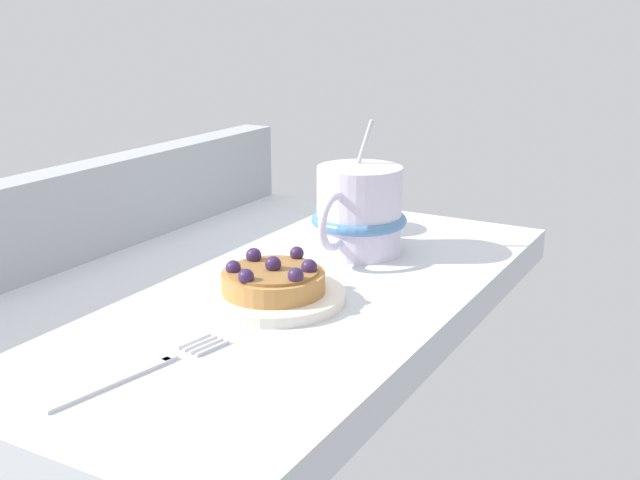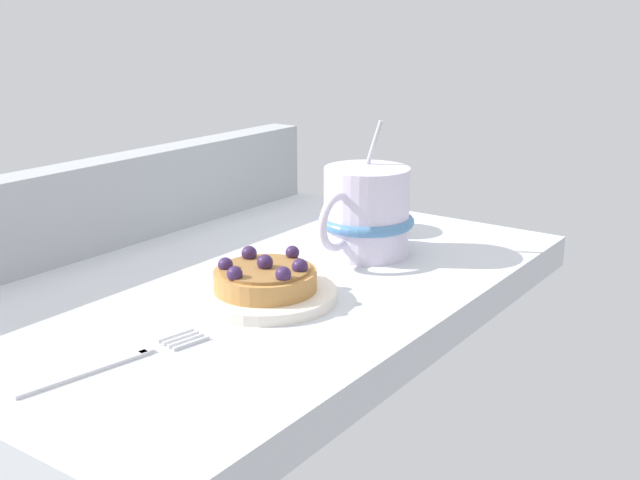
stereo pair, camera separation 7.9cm
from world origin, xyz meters
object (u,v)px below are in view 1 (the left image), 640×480
object	(u,v)px
coffee_mug	(358,212)
dessert_fork	(143,368)
raspberry_tart	(273,279)
dessert_plate	(274,297)
sugar_bowl	(359,212)

from	to	relation	value
coffee_mug	dessert_fork	distance (cm)	34.95
raspberry_tart	dessert_plate	bearing A→B (deg)	11.29
dessert_plate	dessert_fork	xyz separation A→B (cm)	(-17.18, 0.59, -0.18)
dessert_plate	sugar_bowl	world-z (taller)	sugar_bowl
raspberry_tart	coffee_mug	bearing A→B (deg)	0.29
raspberry_tart	coffee_mug	size ratio (longest dim) A/B	0.66
dessert_plate	dessert_fork	distance (cm)	17.19
dessert_plate	coffee_mug	xyz separation A→B (cm)	(17.48, 0.09, 4.24)
dessert_plate	coffee_mug	bearing A→B (deg)	0.28
dessert_fork	sugar_bowl	xyz separation A→B (cm)	(43.32, 3.72, 1.82)
dessert_plate	dessert_fork	world-z (taller)	dessert_plate
dessert_plate	raspberry_tart	size ratio (longest dim) A/B	1.39
dessert_plate	sugar_bowl	xyz separation A→B (cm)	(26.14, 4.31, 1.64)
dessert_plate	coffee_mug	distance (cm)	17.99
coffee_mug	dessert_fork	size ratio (longest dim) A/B	0.91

